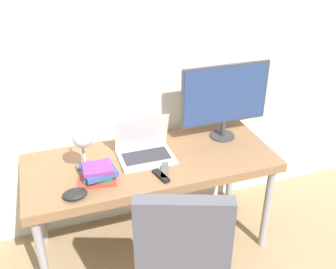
{
  "coord_description": "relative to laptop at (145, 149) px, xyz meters",
  "views": [
    {
      "loc": [
        -0.58,
        -1.71,
        2.08
      ],
      "look_at": [
        0.1,
        0.3,
        0.9
      ],
      "focal_mm": 42.0,
      "sensor_mm": 36.0,
      "label": 1
    }
  ],
  "objects": [
    {
      "name": "office_chair",
      "position": [
        -0.05,
        -0.82,
        -0.17
      ],
      "size": [
        0.59,
        0.6,
        1.08
      ],
      "color": "black",
      "rests_on": "ground_plane"
    },
    {
      "name": "book_stack",
      "position": [
        -0.33,
        -0.17,
        -0.0
      ],
      "size": [
        0.24,
        0.2,
        0.1
      ],
      "color": "#B2382D",
      "rests_on": "desk"
    },
    {
      "name": "wall_back",
      "position": [
        0.03,
        0.35,
        0.53
      ],
      "size": [
        8.0,
        0.05,
        2.6
      ],
      "color": "beige",
      "rests_on": "ground_plane"
    },
    {
      "name": "media_remote",
      "position": [
        0.06,
        -0.22,
        -0.04
      ],
      "size": [
        0.1,
        0.17,
        0.02
      ],
      "color": "#4C4C51",
      "rests_on": "desk"
    },
    {
      "name": "laptop",
      "position": [
        0.0,
        0.0,
        0.0
      ],
      "size": [
        0.35,
        0.26,
        0.27
      ],
      "color": "silver",
      "rests_on": "desk"
    },
    {
      "name": "desk",
      "position": [
        0.03,
        -0.05,
        -0.12
      ],
      "size": [
        1.6,
        0.66,
        0.72
      ],
      "color": "brown",
      "rests_on": "ground_plane"
    },
    {
      "name": "desk_lamp",
      "position": [
        -0.39,
        -0.11,
        0.19
      ],
      "size": [
        0.12,
        0.23,
        0.33
      ],
      "color": "#4C4C51",
      "rests_on": "desk"
    },
    {
      "name": "game_controller",
      "position": [
        -0.48,
        -0.28,
        -0.03
      ],
      "size": [
        0.14,
        0.11,
        0.04
      ],
      "color": "black",
      "rests_on": "desk"
    },
    {
      "name": "monitor",
      "position": [
        0.59,
        0.08,
        0.25
      ],
      "size": [
        0.62,
        0.17,
        0.53
      ],
      "color": "#333338",
      "rests_on": "desk"
    },
    {
      "name": "tv_remote",
      "position": [
        0.03,
        -0.26,
        -0.04
      ],
      "size": [
        0.07,
        0.15,
        0.02
      ],
      "color": "black",
      "rests_on": "desk"
    }
  ]
}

